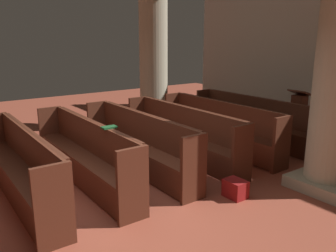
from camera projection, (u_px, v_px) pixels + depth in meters
ground_plane at (118, 201)px, 5.01m from camera, size 19.20×19.20×0.00m
pew_row_0 at (251, 119)px, 7.81m from camera, size 3.18×0.47×0.98m
pew_row_1 at (219, 125)px, 7.25m from camera, size 3.18×0.46×0.98m
pew_row_2 at (182, 132)px, 6.69m from camera, size 3.18×0.46×0.98m
pew_row_3 at (138, 141)px, 6.13m from camera, size 3.18×0.47×0.98m
pew_row_4 at (85, 151)px, 5.57m from camera, size 3.18×0.46×0.98m
pew_row_5 at (20, 164)px, 5.02m from camera, size 3.18×0.46×0.98m
pillar_far_side at (153, 52)px, 8.76m from camera, size 1.02×1.02×3.67m
lectern at (298, 116)px, 8.39m from camera, size 0.48×0.45×1.08m
hymn_book at (109, 127)px, 5.14m from camera, size 0.13×0.22×0.03m
kneeler_box_red at (235, 189)px, 5.12m from camera, size 0.32×0.25×0.26m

